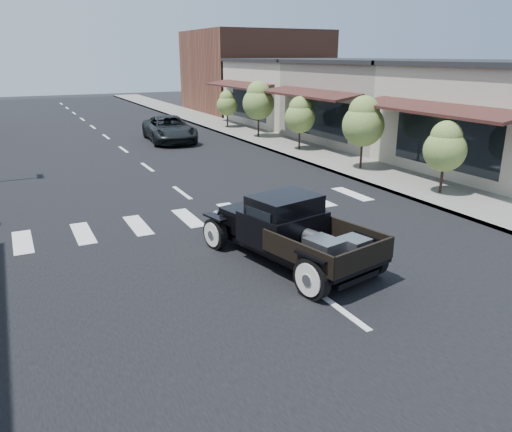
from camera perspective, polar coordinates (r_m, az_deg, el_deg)
name	(u,v)px	position (r m, az deg, el deg)	size (l,w,h in m)	color
ground	(270,258)	(12.78, 1.57, -4.82)	(120.00, 120.00, 0.00)	black
road	(132,156)	(26.45, -13.98, 6.66)	(14.00, 80.00, 0.02)	black
road_markings	(160,177)	(21.70, -10.96, 4.44)	(12.00, 60.00, 0.06)	silver
sidewalk_right	(278,142)	(29.43, 2.48, 8.40)	(3.00, 80.00, 0.15)	gray
storefront_mid	(391,103)	(31.26, 15.13, 12.39)	(10.00, 9.00, 4.50)	gray
storefront_far	(309,93)	(38.46, 6.07, 13.82)	(10.00, 9.00, 4.50)	beige
far_building_right	(255,72)	(47.36, -0.08, 16.19)	(11.00, 10.00, 7.00)	brown
small_tree_a	(444,159)	(19.16, 20.67, 6.14)	(1.50, 1.50, 2.51)	olive
small_tree_b	(363,134)	(22.49, 12.08, 9.17)	(1.82, 1.82, 3.04)	olive
small_tree_c	(300,124)	(26.78, 5.02, 10.43)	(1.59, 1.59, 2.66)	olive
small_tree_d	(258,110)	(30.95, 0.27, 12.01)	(1.92, 1.92, 3.20)	olive
small_tree_e	(227,109)	(35.30, -3.30, 12.06)	(1.44, 1.44, 2.40)	olive
hotrod_pickup	(290,230)	(12.22, 3.95, -1.60)	(2.32, 4.98, 1.73)	black
second_car	(169,129)	(30.42, -9.88, 9.75)	(2.48, 5.38, 1.49)	black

